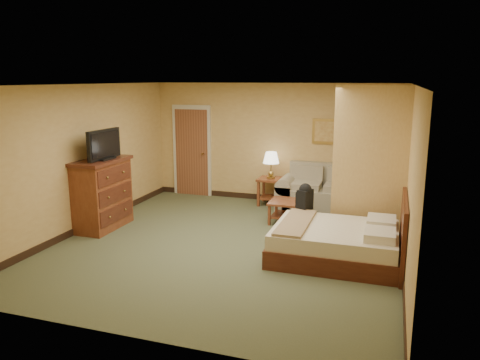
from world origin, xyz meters
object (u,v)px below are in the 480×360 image
at_px(coffee_table, 287,207).
at_px(dresser, 102,194).
at_px(loveseat, 323,196).
at_px(bed, 340,242).

xyz_separation_m(coffee_table, dresser, (-3.13, -1.37, 0.34)).
distance_m(loveseat, coffee_table, 1.20).
bearing_deg(loveseat, dresser, -146.17).
height_order(loveseat, coffee_table, loveseat).
relative_size(loveseat, dresser, 1.47).
bearing_deg(loveseat, coffee_table, -115.91).
bearing_deg(dresser, coffee_table, 23.67).
distance_m(coffee_table, dresser, 3.44).
xyz_separation_m(dresser, bed, (4.30, -0.23, -0.37)).
xyz_separation_m(loveseat, dresser, (-3.66, -2.45, 0.34)).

